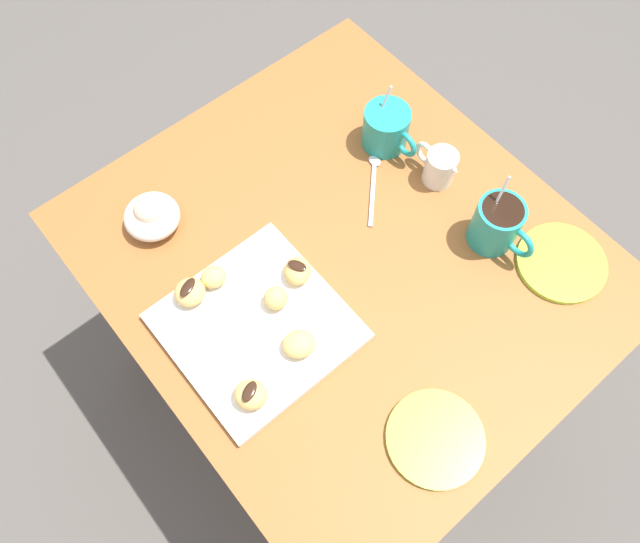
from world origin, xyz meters
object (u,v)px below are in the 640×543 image
object	(u,v)px
beignet_5	(298,271)
coffee_mug_teal_left	(387,127)
coffee_mug_teal_right	(497,224)
saucer_lime_left	(561,263)
beignet_2	(214,277)
cream_pitcher_white	(440,166)
beignet_3	(190,292)
saucer_lime_right	(435,438)
pastry_plate_square	(257,326)
ice_cream_bowl	(151,215)
beignet_4	(274,296)
dining_table	(342,287)
beignet_0	(251,395)
beignet_1	(299,344)

from	to	relation	value
beignet_5	coffee_mug_teal_left	bearing A→B (deg)	111.01
beignet_5	coffee_mug_teal_right	bearing A→B (deg)	63.27
saucer_lime_left	beignet_2	world-z (taller)	beignet_2
cream_pitcher_white	beignet_2	xyz separation A→B (m)	(-0.09, -0.46, -0.01)
beignet_2	beignet_3	bearing A→B (deg)	-91.71
coffee_mug_teal_left	saucer_lime_right	size ratio (longest dim) A/B	0.83
pastry_plate_square	ice_cream_bowl	distance (m)	0.29
beignet_2	beignet_4	xyz separation A→B (m)	(0.10, 0.06, 0.00)
saucer_lime_right	beignet_2	distance (m)	0.46
dining_table	ice_cream_bowl	bearing A→B (deg)	-140.27
beignet_0	saucer_lime_right	bearing A→B (deg)	37.98
pastry_plate_square	coffee_mug_teal_left	world-z (taller)	coffee_mug_teal_left
pastry_plate_square	beignet_4	xyz separation A→B (m)	(-0.01, 0.05, 0.03)
beignet_3	beignet_0	bearing A→B (deg)	-7.42
coffee_mug_teal_left	beignet_2	world-z (taller)	coffee_mug_teal_left
ice_cream_bowl	coffee_mug_teal_right	bearing A→B (deg)	47.27
dining_table	cream_pitcher_white	world-z (taller)	cream_pitcher_white
pastry_plate_square	beignet_1	xyz separation A→B (m)	(0.08, 0.03, 0.03)
saucer_lime_left	beignet_3	bearing A→B (deg)	-123.74
ice_cream_bowl	saucer_lime_left	size ratio (longest dim) A/B	0.64
beignet_1	beignet_2	distance (m)	0.19
ice_cream_bowl	beignet_5	size ratio (longest dim) A/B	1.91
ice_cream_bowl	beignet_4	distance (m)	0.28
dining_table	beignet_3	world-z (taller)	beignet_3
pastry_plate_square	beignet_0	size ratio (longest dim) A/B	5.29
coffee_mug_teal_left	saucer_lime_left	world-z (taller)	coffee_mug_teal_left
coffee_mug_teal_right	beignet_4	xyz separation A→B (m)	(-0.15, -0.39, -0.02)
dining_table	cream_pitcher_white	distance (m)	0.31
pastry_plate_square	beignet_3	world-z (taller)	beignet_3
dining_table	beignet_4	size ratio (longest dim) A/B	20.98
coffee_mug_teal_right	beignet_3	distance (m)	0.55
dining_table	ice_cream_bowl	world-z (taller)	ice_cream_bowl
dining_table	pastry_plate_square	size ratio (longest dim) A/B	3.15
beignet_5	beignet_3	bearing A→B (deg)	-117.31
saucer_lime_left	beignet_5	bearing A→B (deg)	-126.28
beignet_2	beignet_4	distance (m)	0.11
dining_table	coffee_mug_teal_right	bearing A→B (deg)	57.29
ice_cream_bowl	beignet_1	xyz separation A→B (m)	(0.37, 0.05, 0.00)
cream_pitcher_white	beignet_1	size ratio (longest dim) A/B	1.87
ice_cream_bowl	beignet_2	distance (m)	0.18
beignet_2	beignet_4	bearing A→B (deg)	30.61
saucer_lime_right	beignet_0	world-z (taller)	beignet_0
ice_cream_bowl	beignet_0	bearing A→B (deg)	-9.09
saucer_lime_left	saucer_lime_right	xyz separation A→B (m)	(0.08, -0.40, 0.00)
saucer_lime_right	beignet_5	world-z (taller)	beignet_5
pastry_plate_square	beignet_3	size ratio (longest dim) A/B	5.27
cream_pitcher_white	beignet_0	xyz separation A→B (m)	(0.12, -0.54, -0.00)
beignet_4	beignet_5	distance (m)	0.06
saucer_lime_right	beignet_0	distance (m)	0.30
ice_cream_bowl	beignet_3	world-z (taller)	ice_cream_bowl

